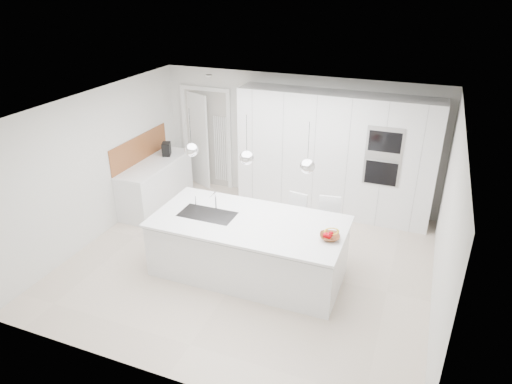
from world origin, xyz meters
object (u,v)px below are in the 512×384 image
at_px(island_base, 248,249).
at_px(bar_stool_right, 326,230).
at_px(fruit_bowl, 330,237).
at_px(bar_stool_left, 295,224).
at_px(espresso_machine, 166,149).

distance_m(island_base, bar_stool_right, 1.29).
distance_m(fruit_bowl, bar_stool_left, 1.25).
distance_m(espresso_machine, bar_stool_right, 3.73).
distance_m(island_base, bar_stool_left, 0.99).
height_order(fruit_bowl, bar_stool_right, bar_stool_right).
distance_m(espresso_machine, bar_stool_left, 3.23).
relative_size(island_base, fruit_bowl, 10.25).
bearing_deg(espresso_machine, island_base, -60.26).
relative_size(island_base, espresso_machine, 10.97).
bearing_deg(fruit_bowl, island_base, 178.60).
height_order(island_base, bar_stool_right, bar_stool_right).
height_order(fruit_bowl, espresso_machine, espresso_machine).
relative_size(fruit_bowl, bar_stool_right, 0.26).
relative_size(island_base, bar_stool_left, 2.82).
bearing_deg(espresso_machine, fruit_bowl, -50.49).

